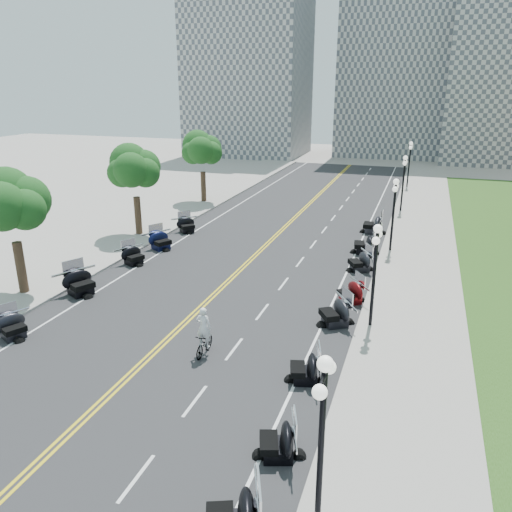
% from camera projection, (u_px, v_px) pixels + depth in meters
% --- Properties ---
extents(ground, '(160.00, 160.00, 0.00)m').
position_uv_depth(ground, '(169.00, 338.00, 22.82)').
color(ground, gray).
extents(road, '(16.00, 90.00, 0.01)m').
position_uv_depth(road, '(244.00, 266.00, 31.78)').
color(road, '#333335').
rests_on(road, ground).
extents(centerline_yellow_a, '(0.12, 90.00, 0.00)m').
position_uv_depth(centerline_yellow_a, '(242.00, 266.00, 31.81)').
color(centerline_yellow_a, yellow).
rests_on(centerline_yellow_a, road).
extents(centerline_yellow_b, '(0.12, 90.00, 0.00)m').
position_uv_depth(centerline_yellow_b, '(245.00, 267.00, 31.74)').
color(centerline_yellow_b, yellow).
rests_on(centerline_yellow_b, road).
extents(edge_line_north, '(0.12, 90.00, 0.00)m').
position_uv_depth(edge_line_north, '(344.00, 278.00, 29.84)').
color(edge_line_north, white).
rests_on(edge_line_north, road).
extents(edge_line_south, '(0.12, 90.00, 0.00)m').
position_uv_depth(edge_line_south, '(155.00, 256.00, 33.71)').
color(edge_line_south, white).
rests_on(edge_line_south, road).
extents(lane_dash_4, '(0.12, 2.00, 0.00)m').
position_uv_depth(lane_dash_4, '(137.00, 478.00, 14.68)').
color(lane_dash_4, white).
rests_on(lane_dash_4, road).
extents(lane_dash_5, '(0.12, 2.00, 0.00)m').
position_uv_depth(lane_dash_5, '(195.00, 401.00, 18.26)').
color(lane_dash_5, white).
rests_on(lane_dash_5, road).
extents(lane_dash_6, '(0.12, 2.00, 0.00)m').
position_uv_depth(lane_dash_6, '(234.00, 349.00, 21.85)').
color(lane_dash_6, white).
rests_on(lane_dash_6, road).
extents(lane_dash_7, '(0.12, 2.00, 0.00)m').
position_uv_depth(lane_dash_7, '(262.00, 312.00, 25.43)').
color(lane_dash_7, white).
rests_on(lane_dash_7, road).
extents(lane_dash_8, '(0.12, 2.00, 0.00)m').
position_uv_depth(lane_dash_8, '(284.00, 284.00, 29.01)').
color(lane_dash_8, white).
rests_on(lane_dash_8, road).
extents(lane_dash_9, '(0.12, 2.00, 0.00)m').
position_uv_depth(lane_dash_9, '(300.00, 262.00, 32.60)').
color(lane_dash_9, white).
rests_on(lane_dash_9, road).
extents(lane_dash_10, '(0.12, 2.00, 0.00)m').
position_uv_depth(lane_dash_10, '(313.00, 244.00, 36.18)').
color(lane_dash_10, white).
rests_on(lane_dash_10, road).
extents(lane_dash_11, '(0.12, 2.00, 0.00)m').
position_uv_depth(lane_dash_11, '(324.00, 230.00, 39.76)').
color(lane_dash_11, white).
rests_on(lane_dash_11, road).
extents(lane_dash_12, '(0.12, 2.00, 0.00)m').
position_uv_depth(lane_dash_12, '(333.00, 218.00, 43.34)').
color(lane_dash_12, white).
rests_on(lane_dash_12, road).
extents(lane_dash_13, '(0.12, 2.00, 0.00)m').
position_uv_depth(lane_dash_13, '(341.00, 208.00, 46.93)').
color(lane_dash_13, white).
rests_on(lane_dash_13, road).
extents(lane_dash_14, '(0.12, 2.00, 0.00)m').
position_uv_depth(lane_dash_14, '(348.00, 199.00, 50.51)').
color(lane_dash_14, white).
rests_on(lane_dash_14, road).
extents(lane_dash_15, '(0.12, 2.00, 0.00)m').
position_uv_depth(lane_dash_15, '(353.00, 191.00, 54.09)').
color(lane_dash_15, white).
rests_on(lane_dash_15, road).
extents(lane_dash_16, '(0.12, 2.00, 0.00)m').
position_uv_depth(lane_dash_16, '(358.00, 185.00, 57.68)').
color(lane_dash_16, white).
rests_on(lane_dash_16, road).
extents(lane_dash_17, '(0.12, 2.00, 0.00)m').
position_uv_depth(lane_dash_17, '(363.00, 179.00, 61.26)').
color(lane_dash_17, white).
rests_on(lane_dash_17, road).
extents(lane_dash_18, '(0.12, 2.00, 0.00)m').
position_uv_depth(lane_dash_18, '(367.00, 174.00, 64.84)').
color(lane_dash_18, white).
rests_on(lane_dash_18, road).
extents(lane_dash_19, '(0.12, 2.00, 0.00)m').
position_uv_depth(lane_dash_19, '(370.00, 169.00, 68.43)').
color(lane_dash_19, white).
rests_on(lane_dash_19, road).
extents(sidewalk_north, '(5.00, 90.00, 0.15)m').
position_uv_depth(sidewalk_north, '(416.00, 286.00, 28.57)').
color(sidewalk_north, '#9E9991').
rests_on(sidewalk_north, ground).
extents(sidewalk_south, '(5.00, 90.00, 0.15)m').
position_uv_depth(sidewalk_south, '(103.00, 249.00, 34.93)').
color(sidewalk_south, '#9E9991').
rests_on(sidewalk_south, ground).
extents(distant_block_a, '(18.00, 14.00, 26.00)m').
position_uv_depth(distant_block_a, '(249.00, 71.00, 79.58)').
color(distant_block_a, gray).
rests_on(distant_block_a, ground).
extents(distant_block_b, '(16.00, 12.00, 30.00)m').
position_uv_depth(distant_block_b, '(394.00, 57.00, 77.64)').
color(distant_block_b, gray).
rests_on(distant_block_b, ground).
extents(street_lamp_1, '(0.50, 1.20, 4.90)m').
position_uv_depth(street_lamp_1, '(321.00, 446.00, 12.20)').
color(street_lamp_1, black).
rests_on(street_lamp_1, sidewalk_north).
extents(street_lamp_2, '(0.50, 1.20, 4.90)m').
position_uv_depth(street_lamp_2, '(374.00, 277.00, 22.95)').
color(street_lamp_2, black).
rests_on(street_lamp_2, sidewalk_north).
extents(street_lamp_3, '(0.50, 1.20, 4.90)m').
position_uv_depth(street_lamp_3, '(393.00, 216.00, 33.70)').
color(street_lamp_3, black).
rests_on(street_lamp_3, sidewalk_north).
extents(street_lamp_4, '(0.50, 1.20, 4.90)m').
position_uv_depth(street_lamp_4, '(403.00, 184.00, 44.45)').
color(street_lamp_4, black).
rests_on(street_lamp_4, sidewalk_north).
extents(street_lamp_5, '(0.50, 1.20, 4.90)m').
position_uv_depth(street_lamp_5, '(409.00, 165.00, 55.20)').
color(street_lamp_5, black).
rests_on(street_lamp_5, sidewalk_north).
extents(tree_2, '(4.80, 4.80, 9.20)m').
position_uv_depth(tree_2, '(11.00, 210.00, 26.09)').
color(tree_2, '#235619').
rests_on(tree_2, sidewalk_south).
extents(tree_3, '(4.80, 4.80, 9.20)m').
position_uv_depth(tree_3, '(135.00, 174.00, 36.84)').
color(tree_3, '#235619').
rests_on(tree_3, sidewalk_south).
extents(tree_4, '(4.80, 4.80, 9.20)m').
position_uv_depth(tree_4, '(202.00, 154.00, 47.59)').
color(tree_4, '#235619').
rests_on(tree_4, sidewalk_south).
extents(motorcycle_n_4, '(2.27, 2.27, 1.25)m').
position_uv_depth(motorcycle_n_4, '(278.00, 440.00, 15.35)').
color(motorcycle_n_4, black).
rests_on(motorcycle_n_4, road).
extents(motorcycle_n_5, '(2.23, 2.23, 1.27)m').
position_uv_depth(motorcycle_n_5, '(305.00, 367.00, 19.30)').
color(motorcycle_n_5, black).
rests_on(motorcycle_n_5, road).
extents(motorcycle_n_6, '(2.83, 2.83, 1.43)m').
position_uv_depth(motorcycle_n_6, '(335.00, 311.00, 23.85)').
color(motorcycle_n_6, black).
rests_on(motorcycle_n_6, road).
extents(motorcycle_n_7, '(2.56, 2.56, 1.28)m').
position_uv_depth(motorcycle_n_7, '(351.00, 291.00, 26.33)').
color(motorcycle_n_7, '#590A0C').
rests_on(motorcycle_n_7, road).
extents(motorcycle_n_8, '(2.64, 2.64, 1.35)m').
position_uv_depth(motorcycle_n_8, '(360.00, 261.00, 30.83)').
color(motorcycle_n_8, black).
rests_on(motorcycle_n_8, road).
extents(motorcycle_n_9, '(2.44, 2.44, 1.50)m').
position_uv_depth(motorcycle_n_9, '(365.00, 243.00, 34.01)').
color(motorcycle_n_9, black).
rests_on(motorcycle_n_9, road).
extents(motorcycle_n_10, '(2.26, 2.26, 1.56)m').
position_uv_depth(motorcycle_n_10, '(373.00, 224.00, 38.67)').
color(motorcycle_n_10, black).
rests_on(motorcycle_n_10, road).
extents(motorcycle_s_5, '(2.37, 2.37, 1.24)m').
position_uv_depth(motorcycle_s_5, '(12.00, 325.00, 22.66)').
color(motorcycle_s_5, black).
rests_on(motorcycle_s_5, road).
extents(motorcycle_s_6, '(2.92, 2.92, 1.52)m').
position_uv_depth(motorcycle_s_6, '(80.00, 281.00, 27.33)').
color(motorcycle_s_6, black).
rests_on(motorcycle_s_6, road).
extents(motorcycle_s_7, '(2.44, 2.44, 1.27)m').
position_uv_depth(motorcycle_s_7, '(133.00, 255.00, 32.01)').
color(motorcycle_s_7, black).
rests_on(motorcycle_s_7, road).
extents(motorcycle_s_8, '(2.73, 2.73, 1.40)m').
position_uv_depth(motorcycle_s_8, '(161.00, 240.00, 34.92)').
color(motorcycle_s_8, black).
rests_on(motorcycle_s_8, road).
extents(motorcycle_s_9, '(2.61, 2.61, 1.29)m').
position_uv_depth(motorcycle_s_9, '(187.00, 224.00, 38.97)').
color(motorcycle_s_9, black).
rests_on(motorcycle_s_9, road).
extents(bicycle, '(0.51, 1.70, 1.01)m').
position_uv_depth(bicycle, '(204.00, 343.00, 21.31)').
color(bicycle, '#A51414').
rests_on(bicycle, road).
extents(cyclist_rider, '(0.67, 0.44, 1.84)m').
position_uv_depth(cyclist_rider, '(203.00, 313.00, 20.85)').
color(cyclist_rider, silver).
rests_on(cyclist_rider, bicycle).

